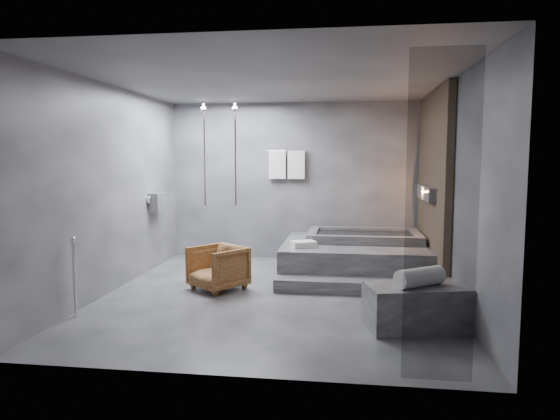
# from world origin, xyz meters

# --- Properties ---
(room) EXTENTS (5.00, 5.04, 2.82)m
(room) POSITION_xyz_m (0.40, 0.24, 1.73)
(room) COLOR #303032
(room) RESTS_ON ground
(tub_deck) EXTENTS (2.20, 2.00, 0.50)m
(tub_deck) POSITION_xyz_m (1.05, 1.45, 0.25)
(tub_deck) COLOR #353538
(tub_deck) RESTS_ON ground
(tub_step) EXTENTS (2.20, 0.36, 0.18)m
(tub_step) POSITION_xyz_m (1.05, 0.27, 0.09)
(tub_step) COLOR #353538
(tub_step) RESTS_ON ground
(concrete_bench) EXTENTS (1.15, 0.80, 0.47)m
(concrete_bench) POSITION_xyz_m (1.67, -1.06, 0.23)
(concrete_bench) COLOR #38383B
(concrete_bench) RESTS_ON ground
(driftwood_chair) EXTENTS (0.93, 0.93, 0.61)m
(driftwood_chair) POSITION_xyz_m (-0.84, 0.20, 0.30)
(driftwood_chair) COLOR #482812
(driftwood_chair) RESTS_ON ground
(rolled_towel) EXTENTS (0.57, 0.49, 0.20)m
(rolled_towel) POSITION_xyz_m (1.70, -1.11, 0.57)
(rolled_towel) COLOR silver
(rolled_towel) RESTS_ON concrete_bench
(deck_towel) EXTENTS (0.41, 0.37, 0.09)m
(deck_towel) POSITION_xyz_m (0.29, 0.88, 0.55)
(deck_towel) COLOR silver
(deck_towel) RESTS_ON tub_deck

